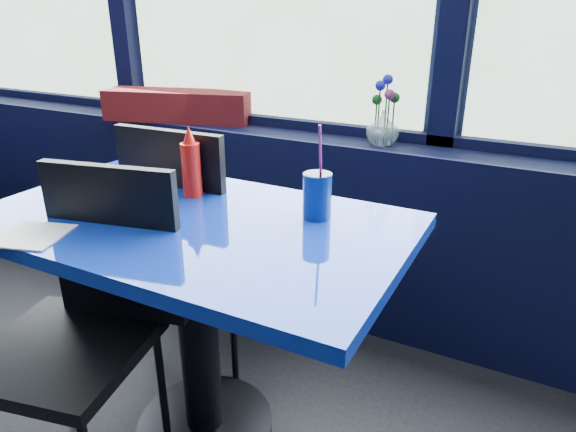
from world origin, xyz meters
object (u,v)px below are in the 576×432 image
object	(u,v)px
near_table	(194,276)
soda_cup	(317,195)
chair_near_back	(199,232)
planter_box	(178,105)
chair_near_front	(85,312)
flower_vase	(383,124)
food_basket	(103,195)
ketchup_bottle	(191,166)

from	to	relation	value
near_table	soda_cup	distance (m)	0.43
chair_near_back	near_table	bearing A→B (deg)	121.98
soda_cup	near_table	bearing A→B (deg)	-151.23
chair_near_back	planter_box	xyz separation A→B (m)	(-0.48, 0.52, 0.33)
chair_near_front	flower_vase	bearing A→B (deg)	54.06
near_table	chair_near_back	bearing A→B (deg)	124.64
planter_box	flower_vase	world-z (taller)	flower_vase
chair_near_front	food_basket	distance (m)	0.34
near_table	planter_box	size ratio (longest dim) A/B	1.76
chair_near_back	food_basket	distance (m)	0.44
near_table	chair_near_front	xyz separation A→B (m)	(-0.19, -0.24, -0.04)
chair_near_back	soda_cup	bearing A→B (deg)	161.65
near_table	flower_vase	xyz separation A→B (m)	(0.28, 0.83, 0.31)
chair_near_back	soda_cup	xyz separation A→B (m)	(0.53, -0.15, 0.28)
chair_near_back	food_basket	bearing A→B (deg)	77.09
chair_near_front	soda_cup	size ratio (longest dim) A/B	3.41
near_table	chair_near_front	distance (m)	0.31
chair_near_front	soda_cup	world-z (taller)	soda_cup
near_table	ketchup_bottle	xyz separation A→B (m)	(-0.10, 0.15, 0.28)
chair_near_front	chair_near_back	world-z (taller)	chair_near_back
flower_vase	soda_cup	distance (m)	0.67
ketchup_bottle	flower_vase	bearing A→B (deg)	60.70
chair_near_front	planter_box	size ratio (longest dim) A/B	1.34
chair_near_front	chair_near_back	size ratio (longest dim) A/B	0.98
near_table	chair_near_front	size ratio (longest dim) A/B	1.32
chair_near_back	planter_box	size ratio (longest dim) A/B	1.37
planter_box	chair_near_front	bearing A→B (deg)	-79.86
food_basket	ketchup_bottle	xyz separation A→B (m)	(0.18, 0.19, 0.06)
near_table	soda_cup	xyz separation A→B (m)	(0.31, 0.17, 0.25)
planter_box	food_basket	size ratio (longest dim) A/B	2.57
chair_near_back	food_basket	xyz separation A→B (m)	(-0.06, -0.35, 0.24)
near_table	flower_vase	bearing A→B (deg)	71.46
chair_near_front	ketchup_bottle	bearing A→B (deg)	65.06
near_table	food_basket	bearing A→B (deg)	-172.74
near_table	chair_near_back	size ratio (longest dim) A/B	1.29
planter_box	soda_cup	bearing A→B (deg)	-48.78
chair_near_front	chair_near_back	bearing A→B (deg)	80.85
chair_near_front	food_basket	bearing A→B (deg)	102.94
near_table	food_basket	distance (m)	0.36
near_table	ketchup_bottle	world-z (taller)	ketchup_bottle
near_table	soda_cup	size ratio (longest dim) A/B	4.49
near_table	chair_near_back	world-z (taller)	chair_near_back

